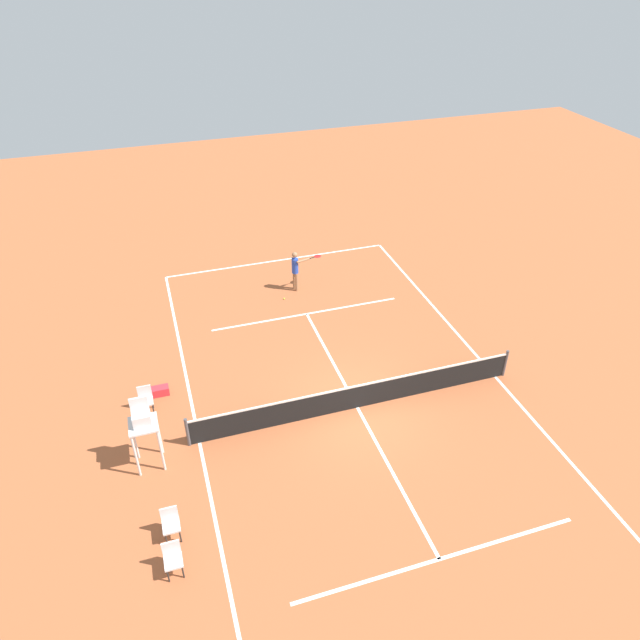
# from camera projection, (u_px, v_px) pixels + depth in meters

# --- Properties ---
(ground_plane) EXTENTS (60.00, 60.00, 0.00)m
(ground_plane) POSITION_uv_depth(u_px,v_px,m) (357.00, 407.00, 19.26)
(ground_plane) COLOR #AD5933
(court_lines) EXTENTS (10.44, 21.26, 0.01)m
(court_lines) POSITION_uv_depth(u_px,v_px,m) (357.00, 407.00, 19.25)
(court_lines) COLOR white
(court_lines) RESTS_ON ground
(tennis_net) EXTENTS (11.04, 0.10, 1.07)m
(tennis_net) POSITION_uv_depth(u_px,v_px,m) (358.00, 396.00, 18.98)
(tennis_net) COLOR #4C4C51
(tennis_net) RESTS_ON ground
(player_serving) EXTENTS (1.35, 0.46, 1.81)m
(player_serving) POSITION_uv_depth(u_px,v_px,m) (296.00, 267.00, 24.82)
(player_serving) COLOR #9E704C
(player_serving) RESTS_ON ground
(tennis_ball) EXTENTS (0.07, 0.07, 0.07)m
(tennis_ball) POSITION_uv_depth(u_px,v_px,m) (284.00, 299.00, 24.74)
(tennis_ball) COLOR #CCE033
(tennis_ball) RESTS_ON ground
(umpire_chair) EXTENTS (0.80, 0.80, 2.41)m
(umpire_chair) POSITION_uv_depth(u_px,v_px,m) (143.00, 423.00, 16.38)
(umpire_chair) COLOR silver
(umpire_chair) RESTS_ON ground
(courtside_chair_near) EXTENTS (0.44, 0.46, 0.95)m
(courtside_chair_near) POSITION_uv_depth(u_px,v_px,m) (173.00, 557.00, 14.13)
(courtside_chair_near) COLOR #262626
(courtside_chair_near) RESTS_ON ground
(courtside_chair_mid) EXTENTS (0.44, 0.46, 0.95)m
(courtside_chair_mid) POSITION_uv_depth(u_px,v_px,m) (146.00, 399.00, 18.82)
(courtside_chair_mid) COLOR #262626
(courtside_chair_mid) RESTS_ON ground
(courtside_chair_far) EXTENTS (0.44, 0.46, 0.95)m
(courtside_chair_far) POSITION_uv_depth(u_px,v_px,m) (171.00, 523.00, 14.94)
(courtside_chair_far) COLOR #262626
(courtside_chair_far) RESTS_ON ground
(equipment_bag) EXTENTS (0.76, 0.32, 0.30)m
(equipment_bag) POSITION_uv_depth(u_px,v_px,m) (158.00, 391.00, 19.68)
(equipment_bag) COLOR red
(equipment_bag) RESTS_ON ground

